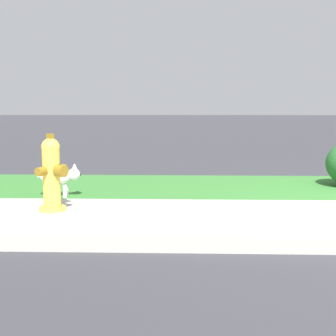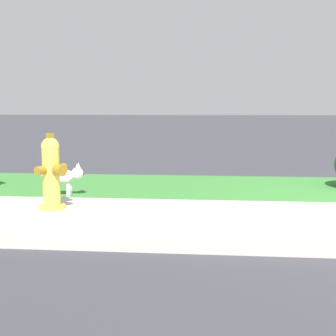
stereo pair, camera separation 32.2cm
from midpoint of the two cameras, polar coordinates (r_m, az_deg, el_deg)
The scene contains 2 objects.
fire_hydrant_by_grass_verge at distance 4.93m, azimuth -12.22°, elevation -0.63°, with size 0.33×0.35×0.80m.
small_white_dog at distance 5.73m, azimuth -11.13°, elevation -1.05°, with size 0.51×0.22×0.40m.
Camera 2 is at (-2.55, -4.36, 1.06)m, focal length 50.00 mm.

